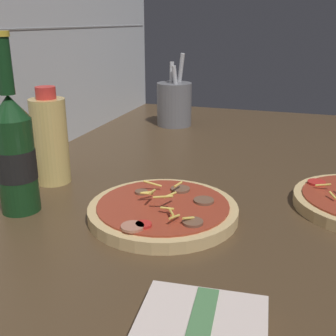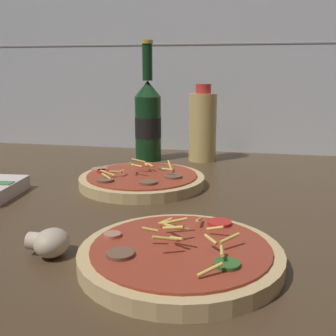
# 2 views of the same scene
# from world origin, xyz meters

# --- Properties ---
(counter_slab) EXTENTS (1.60, 0.90, 0.03)m
(counter_slab) POSITION_xyz_m (0.00, 0.00, 0.01)
(counter_slab) COLOR #4C3823
(counter_slab) RESTS_ON ground
(tile_backsplash) EXTENTS (1.60, 0.01, 0.60)m
(tile_backsplash) POSITION_xyz_m (0.00, 0.45, 0.30)
(tile_backsplash) COLOR silver
(tile_backsplash) RESTS_ON ground
(pizza_near) EXTENTS (0.23, 0.23, 0.05)m
(pizza_near) POSITION_xyz_m (0.05, -0.22, 0.04)
(pizza_near) COLOR tan
(pizza_near) RESTS_ON counter_slab
(pizza_far) EXTENTS (0.23, 0.23, 0.05)m
(pizza_far) POSITION_xyz_m (-0.08, 0.08, 0.04)
(pizza_far) COLOR tan
(pizza_far) RESTS_ON counter_slab
(beer_bottle) EXTENTS (0.06, 0.06, 0.28)m
(beer_bottle) POSITION_xyz_m (-0.13, 0.31, 0.12)
(beer_bottle) COLOR #143819
(beer_bottle) RESTS_ON counter_slab
(oil_bottle) EXTENTS (0.07, 0.07, 0.18)m
(oil_bottle) POSITION_xyz_m (-0.00, 0.33, 0.11)
(oil_bottle) COLOR #D6B766
(oil_bottle) RESTS_ON counter_slab
(mushroom_left) EXTENTS (0.05, 0.05, 0.03)m
(mushroom_left) POSITION_xyz_m (-0.10, -0.23, 0.04)
(mushroom_left) COLOR beige
(mushroom_left) RESTS_ON counter_slab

